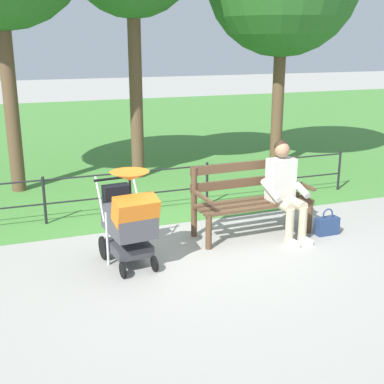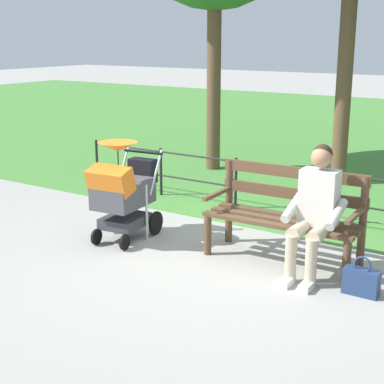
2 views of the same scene
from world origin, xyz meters
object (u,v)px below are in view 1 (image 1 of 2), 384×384
stroller (129,217)px  park_bench (250,196)px  handbag (327,225)px  person_on_bench (285,186)px

stroller → park_bench: bearing=-165.1°
park_bench → stroller: stroller is taller
handbag → park_bench: bearing=-24.6°
park_bench → stroller: bearing=14.9°
stroller → handbag: bearing=-179.2°
park_bench → handbag: size_ratio=4.37×
person_on_bench → handbag: (-0.56, 0.21, -0.55)m
park_bench → person_on_bench: person_on_bench is taller
park_bench → handbag: 1.12m
park_bench → person_on_bench: 0.48m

